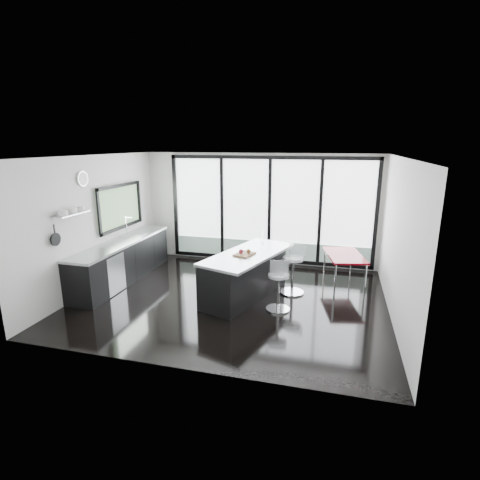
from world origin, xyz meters
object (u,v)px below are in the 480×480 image
(island, at_px, (245,274))
(red_table, at_px, (344,269))
(bar_stool_near, at_px, (278,292))
(bar_stool_far, at_px, (292,275))

(island, distance_m, red_table, 2.29)
(bar_stool_near, bearing_deg, bar_stool_far, 73.79)
(island, xyz_separation_m, bar_stool_far, (0.91, 0.38, -0.08))
(bar_stool_near, relative_size, red_table, 0.56)
(bar_stool_far, bearing_deg, red_table, 60.46)
(island, relative_size, bar_stool_near, 3.45)
(bar_stool_far, bearing_deg, bar_stool_near, -78.60)
(island, height_order, bar_stool_far, island)
(bar_stool_near, bearing_deg, red_table, 49.17)
(island, bearing_deg, red_table, 32.13)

